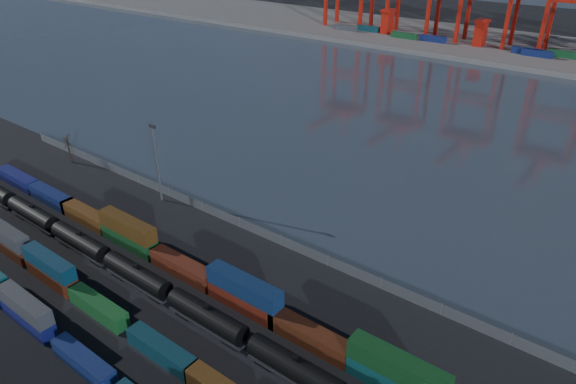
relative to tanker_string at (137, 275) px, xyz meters
The scene contains 12 objects.
ground 12.16m from the tanker_string, 24.94° to the right, with size 700.00×700.00×0.00m, color black.
harbor_water 100.56m from the tanker_string, 83.80° to the left, with size 700.00×700.00×0.00m, color #303A45.
far_quay 205.24m from the tanker_string, 86.97° to the left, with size 700.00×70.00×2.00m, color #514F4C.
container_row_south 15.09m from the tanker_string, 85.73° to the right, with size 125.60×2.29×4.88m.
container_row_mid 11.54m from the tanker_string, 41.56° to the right, with size 141.07×2.39×5.09m.
container_row_north 9.68m from the tanker_string, 41.39° to the left, with size 129.77×2.64×5.62m.
tanker_string is the anchor object (origin of this frame).
waterfront_fence 25.42m from the tanker_string, 64.70° to the left, with size 160.12×0.12×2.20m.
bare_tree 54.77m from the tanker_string, 158.48° to the left, with size 1.88×1.96×7.42m.
yard_light_mast 29.27m from the tanker_string, 132.42° to the left, with size 1.60×0.40×16.60m.
quay_containers 190.42m from the tanker_string, 90.04° to the left, with size 172.58×10.99×2.60m.
straddle_carriers 195.22m from the tanker_string, 87.55° to the left, with size 140.00×7.00×11.10m.
Camera 1 is at (47.46, -32.01, 52.09)m, focal length 32.00 mm.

